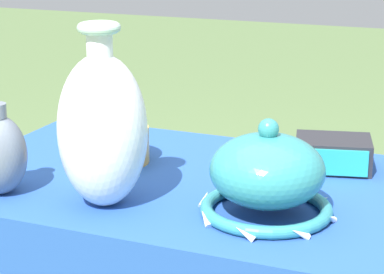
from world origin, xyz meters
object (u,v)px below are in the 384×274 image
object	(u,v)px
vase_tall_bulbous	(102,128)
vase_dome_bell	(267,178)
pot_squat_ochre	(114,144)
mosaic_tile_box	(333,154)

from	to	relation	value
vase_tall_bulbous	vase_dome_bell	size ratio (longest dim) A/B	1.35
vase_tall_bulbous	pot_squat_ochre	xyz separation A→B (m)	(-0.10, 0.22, -0.10)
mosaic_tile_box	pot_squat_ochre	world-z (taller)	pot_squat_ochre
vase_tall_bulbous	vase_dome_bell	world-z (taller)	vase_tall_bulbous
mosaic_tile_box	pot_squat_ochre	distance (m)	0.45
mosaic_tile_box	pot_squat_ochre	bearing A→B (deg)	-176.70
vase_tall_bulbous	pot_squat_ochre	bearing A→B (deg)	114.09
vase_dome_bell	pot_squat_ochre	world-z (taller)	vase_dome_bell
vase_dome_bell	pot_squat_ochre	size ratio (longest dim) A/B	1.67
vase_tall_bulbous	mosaic_tile_box	bearing A→B (deg)	46.63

